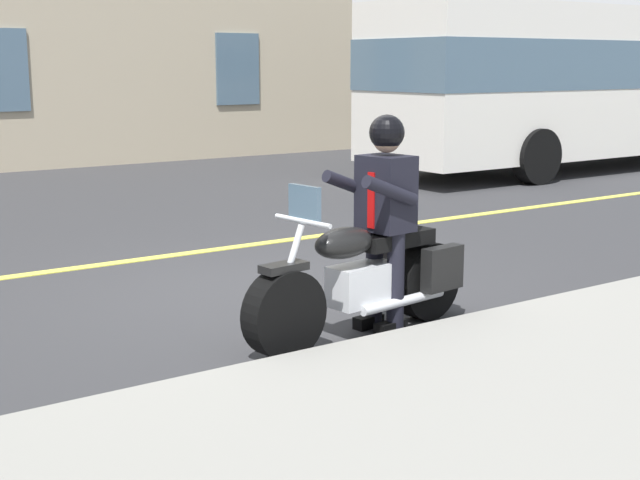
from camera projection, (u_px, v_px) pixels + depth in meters
name	position (u px, v px, depth m)	size (l,w,h in m)	color
ground_plane	(260.00, 293.00, 8.38)	(80.00, 80.00, 0.00)	#333335
lane_center_stripe	(168.00, 256.00, 9.99)	(60.00, 0.16, 0.01)	#E5DB4C
motorcycle_main	(367.00, 279.00, 7.03)	(2.22, 0.76, 1.26)	black
rider_main	(384.00, 204.00, 7.04)	(0.67, 0.60, 1.74)	black
bus_far	(601.00, 76.00, 18.35)	(11.05, 2.70, 3.30)	white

